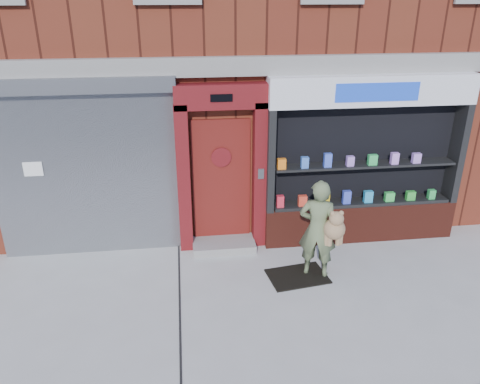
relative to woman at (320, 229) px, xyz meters
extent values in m
plane|color=#9E9E99|center=(-0.67, -0.70, -0.83)|extent=(80.00, 80.00, 0.00)
cube|color=#5B2115|center=(-0.67, 5.30, 3.17)|extent=(12.00, 8.00, 8.00)
cube|color=gray|center=(-0.67, 1.22, 2.32)|extent=(12.00, 0.16, 0.30)
cube|color=gray|center=(-3.67, 1.24, 0.57)|extent=(3.00, 0.10, 2.80)
cube|color=slate|center=(-3.67, 1.18, 2.09)|extent=(3.10, 0.30, 0.24)
cube|color=white|center=(-4.47, 1.18, 0.77)|extent=(0.30, 0.01, 0.24)
cube|color=#601014|center=(-2.07, 1.16, 0.47)|extent=(0.22, 0.28, 2.60)
cube|color=#601014|center=(-0.77, 1.16, 0.47)|extent=(0.22, 0.28, 2.60)
cube|color=#601014|center=(-1.42, 1.16, 1.87)|extent=(1.50, 0.28, 0.40)
cube|color=black|center=(-1.42, 1.01, 1.87)|extent=(0.35, 0.01, 0.12)
cube|color=#5D1511|center=(-1.42, 1.27, 0.37)|extent=(1.00, 0.06, 2.20)
cylinder|color=black|center=(-1.42, 1.23, 0.82)|extent=(0.28, 0.02, 0.28)
cylinder|color=#601014|center=(-1.42, 1.22, 0.82)|extent=(0.34, 0.02, 0.34)
cube|color=gray|center=(-1.42, 1.00, -0.75)|extent=(1.10, 0.55, 0.15)
cube|color=slate|center=(-0.77, 1.01, 0.57)|extent=(0.10, 0.02, 0.18)
cube|color=#581F14|center=(1.08, 1.10, -0.48)|extent=(3.50, 0.40, 0.70)
cube|color=black|center=(-0.61, 1.10, 0.77)|extent=(0.12, 0.40, 1.80)
cube|color=black|center=(2.77, 1.10, 0.77)|extent=(0.12, 0.40, 1.80)
cube|color=black|center=(1.08, 1.29, 0.77)|extent=(3.30, 0.03, 1.80)
cube|color=black|center=(1.08, 1.10, -0.10)|extent=(3.20, 0.36, 0.06)
cube|color=black|center=(1.08, 1.10, 0.62)|extent=(3.20, 0.36, 0.04)
cube|color=white|center=(1.08, 1.10, 1.92)|extent=(3.50, 0.40, 0.50)
cube|color=blue|center=(1.08, 0.90, 1.92)|extent=(1.40, 0.01, 0.30)
cube|color=red|center=(-0.42, 1.02, 0.04)|extent=(0.12, 0.09, 0.21)
cube|color=red|center=(-0.02, 1.02, 0.03)|extent=(0.15, 0.09, 0.19)
cube|color=yellow|center=(0.38, 1.02, 0.04)|extent=(0.16, 0.09, 0.22)
cube|color=blue|center=(0.78, 1.02, 0.05)|extent=(0.14, 0.09, 0.24)
cube|color=#2897CC|center=(1.18, 1.02, 0.04)|extent=(0.15, 0.09, 0.21)
cube|color=green|center=(1.58, 1.02, 0.02)|extent=(0.17, 0.09, 0.16)
cube|color=green|center=(1.98, 1.02, 0.01)|extent=(0.16, 0.09, 0.16)
cube|color=green|center=(2.38, 1.02, 0.02)|extent=(0.12, 0.09, 0.17)
cube|color=orange|center=(-0.42, 1.02, 0.73)|extent=(0.14, 0.09, 0.18)
cube|color=#4074DB|center=(-0.02, 1.02, 0.74)|extent=(0.12, 0.09, 0.19)
cube|color=#425FE1|center=(0.38, 1.02, 0.76)|extent=(0.13, 0.09, 0.24)
cube|color=#AD7CDF|center=(0.78, 1.02, 0.73)|extent=(0.13, 0.09, 0.17)
cube|color=#35BC5B|center=(1.18, 1.02, 0.73)|extent=(0.15, 0.09, 0.18)
cube|color=#C886F1|center=(1.58, 1.02, 0.74)|extent=(0.13, 0.09, 0.20)
cube|color=#B781E8|center=(1.98, 1.02, 0.73)|extent=(0.14, 0.09, 0.17)
imported|color=#5B6A46|center=(-0.03, 0.02, -0.01)|extent=(0.70, 0.58, 1.63)
sphere|color=olive|center=(0.19, -0.11, 0.05)|extent=(0.34, 0.34, 0.34)
sphere|color=olive|center=(0.19, -0.17, 0.25)|extent=(0.22, 0.22, 0.22)
sphere|color=olive|center=(0.13, -0.17, 0.34)|extent=(0.08, 0.08, 0.08)
sphere|color=olive|center=(0.26, -0.17, 0.34)|extent=(0.08, 0.08, 0.08)
cylinder|color=olive|center=(0.08, -0.11, -0.12)|extent=(0.08, 0.08, 0.20)
cylinder|color=olive|center=(0.31, -0.11, -0.12)|extent=(0.08, 0.08, 0.20)
cylinder|color=olive|center=(0.13, -0.14, -0.12)|extent=(0.08, 0.08, 0.20)
cylinder|color=olive|center=(0.26, -0.14, -0.12)|extent=(0.08, 0.08, 0.20)
cube|color=black|center=(-0.32, -0.04, -0.82)|extent=(1.01, 0.77, 0.02)
camera|label=1|loc=(-2.06, -6.25, 3.39)|focal=35.00mm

